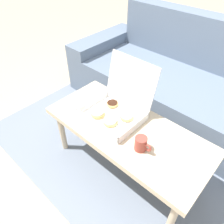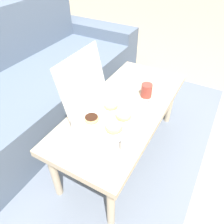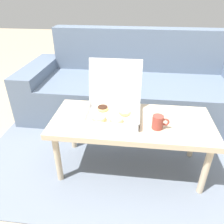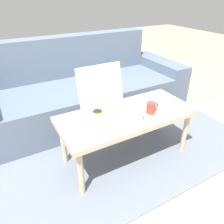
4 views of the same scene
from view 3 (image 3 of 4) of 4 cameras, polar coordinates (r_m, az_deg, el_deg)
The scene contains 6 objects.
ground_plane at distance 1.86m, azimuth 4.62°, elevation -12.62°, with size 12.00×12.00×0.00m, color tan.
area_rug at distance 2.09m, azimuth 5.04°, elevation -6.95°, with size 2.48×1.86×0.01m, color slate.
couch at distance 2.43m, azimuth 5.90°, elevation 6.25°, with size 2.36×0.90×0.87m.
coffee_table at distance 1.56m, azimuth 5.08°, elevation -3.52°, with size 1.12×0.50×0.45m.
pastry_box at distance 1.55m, azimuth 0.06°, elevation 1.38°, with size 0.39×0.38×0.36m.
coffee_mug at distance 1.45m, azimuth 11.97°, elevation -2.61°, with size 0.11×0.07×0.09m.
Camera 3 is at (0.02, -1.37, 1.26)m, focal length 35.00 mm.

